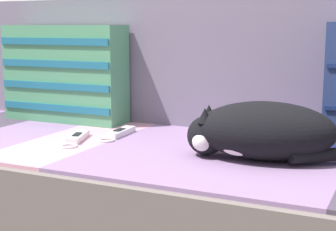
{
  "coord_description": "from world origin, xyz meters",
  "views": [
    {
      "loc": [
        0.69,
        -1.2,
        0.72
      ],
      "look_at": [
        0.1,
        0.06,
        0.48
      ],
      "focal_mm": 55.0,
      "sensor_mm": 36.0,
      "label": 1
    }
  ],
  "objects_px": {
    "throw_pillow_striped": "(65,73)",
    "couch": "(150,203)",
    "sleeping_cat": "(258,132)",
    "game_remote_near": "(77,138)",
    "game_remote_far": "(120,133)"
  },
  "relations": [
    {
      "from": "sleeping_cat",
      "to": "game_remote_near",
      "type": "bearing_deg",
      "value": -178.59
    },
    {
      "from": "game_remote_near",
      "to": "sleeping_cat",
      "type": "bearing_deg",
      "value": 1.41
    },
    {
      "from": "game_remote_near",
      "to": "game_remote_far",
      "type": "distance_m",
      "value": 0.14
    },
    {
      "from": "throw_pillow_striped",
      "to": "game_remote_near",
      "type": "bearing_deg",
      "value": -48.44
    },
    {
      "from": "throw_pillow_striped",
      "to": "game_remote_far",
      "type": "relative_size",
      "value": 2.44
    },
    {
      "from": "couch",
      "to": "game_remote_far",
      "type": "distance_m",
      "value": 0.24
    },
    {
      "from": "sleeping_cat",
      "to": "game_remote_near",
      "type": "relative_size",
      "value": 2.15
    },
    {
      "from": "sleeping_cat",
      "to": "game_remote_far",
      "type": "relative_size",
      "value": 2.2
    },
    {
      "from": "throw_pillow_striped",
      "to": "couch",
      "type": "bearing_deg",
      "value": -23.29
    },
    {
      "from": "sleeping_cat",
      "to": "game_remote_far",
      "type": "bearing_deg",
      "value": 167.91
    },
    {
      "from": "sleeping_cat",
      "to": "throw_pillow_striped",
      "type": "bearing_deg",
      "value": 162.4
    },
    {
      "from": "sleeping_cat",
      "to": "game_remote_near",
      "type": "xyz_separation_m",
      "value": [
        -0.56,
        -0.01,
        -0.06
      ]
    },
    {
      "from": "throw_pillow_striped",
      "to": "game_remote_near",
      "type": "distance_m",
      "value": 0.39
    },
    {
      "from": "game_remote_far",
      "to": "sleeping_cat",
      "type": "bearing_deg",
      "value": -12.09
    },
    {
      "from": "throw_pillow_striped",
      "to": "sleeping_cat",
      "type": "xyz_separation_m",
      "value": [
        0.8,
        -0.25,
        -0.1
      ]
    }
  ]
}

